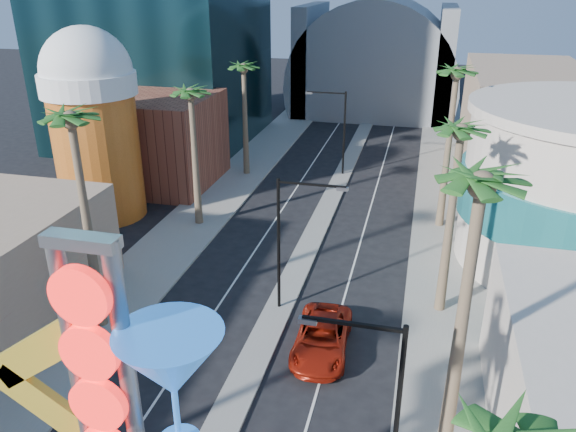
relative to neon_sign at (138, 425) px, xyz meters
The scene contains 18 objects.
sidewalk_west 34.43m from the neon_sign, 107.85° to the left, with size 5.00×100.00×0.15m, color gray.
sidewalk_east 33.97m from the neon_sign, 74.84° to the left, with size 5.00×100.00×0.15m, color gray.
median 35.79m from the neon_sign, 91.33° to the left, with size 1.60×84.00×0.15m, color gray.
brick_filler_west 39.01m from the neon_sign, 115.64° to the left, with size 10.00×10.00×8.00m, color brown.
filler_east 47.58m from the neon_sign, 71.37° to the left, with size 10.00×20.00×10.00m, color tan.
beer_mug 32.39m from the neon_sign, 123.38° to the left, with size 7.00×7.00×14.50m.
canopy 69.11m from the neon_sign, 90.68° to the left, with size 22.00×16.00×22.00m.
neon_sign is the anchor object (origin of this frame).
streetlight_0 17.21m from the neon_sign, 90.90° to the left, with size 3.79×0.25×8.00m.
streetlight_1 41.13m from the neon_sign, 91.90° to the left, with size 3.79×0.25×8.00m.
streetlight_2 8.15m from the neon_sign, 40.46° to the left, with size 3.45×0.25×8.00m.
palm_1 16.70m from the neon_sign, 126.98° to the left, with size 2.40×2.40×12.70m.
palm_2 28.85m from the neon_sign, 109.95° to the left, with size 2.40×2.40×11.20m.
palm_3 40.31m from the neon_sign, 104.11° to the left, with size 2.40×2.40×11.20m.
palm_5 11.50m from the neon_sign, 40.70° to the left, with size 2.40×2.40×13.20m.
palm_6 20.89m from the neon_sign, 66.74° to the left, with size 2.40×2.40×11.70m.
palm_7 32.29m from the neon_sign, 75.23° to the left, with size 2.40×2.40×12.70m.
red_pickup 15.36m from the neon_sign, 80.45° to the left, with size 2.68×5.80×1.61m, color #9D1C0C.
Camera 1 is at (7.13, -6.74, 17.86)m, focal length 35.00 mm.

